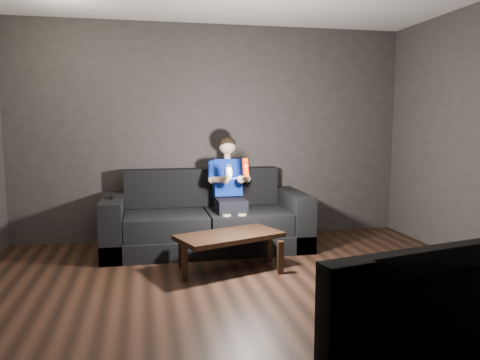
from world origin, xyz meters
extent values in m
plane|color=black|center=(0.00, 0.00, 0.00)|extent=(5.00, 5.00, 0.00)
cube|color=#342E2D|center=(0.00, 2.50, 1.35)|extent=(5.00, 0.04, 2.70)
cube|color=black|center=(-0.18, 1.91, 0.10)|extent=(2.36, 1.02, 0.20)
cube|color=black|center=(-0.65, 1.80, 0.33)|extent=(0.92, 0.72, 0.25)
cube|color=black|center=(0.29, 1.80, 0.33)|extent=(0.92, 0.72, 0.25)
cube|color=black|center=(-0.18, 2.30, 0.68)|extent=(1.89, 0.24, 0.46)
cube|color=black|center=(-1.24, 1.91, 0.32)|extent=(0.24, 1.02, 0.64)
cube|color=black|center=(0.88, 1.91, 0.32)|extent=(0.24, 1.02, 0.64)
cube|color=black|center=(0.09, 1.78, 0.53)|extent=(0.33, 0.42, 0.15)
cube|color=navy|center=(0.09, 2.00, 0.82)|extent=(0.33, 0.23, 0.46)
cube|color=yellow|center=(0.09, 1.90, 0.89)|extent=(0.10, 0.10, 0.11)
cube|color=#CB4721|center=(0.09, 1.90, 0.89)|extent=(0.07, 0.07, 0.07)
cylinder|color=tan|center=(0.09, 2.00, 1.08)|extent=(0.08, 0.08, 0.07)
sphere|color=tan|center=(0.09, 2.00, 1.20)|extent=(0.20, 0.20, 0.20)
ellipsoid|color=black|center=(0.09, 2.01, 1.22)|extent=(0.21, 0.21, 0.18)
cylinder|color=navy|center=(-0.12, 1.93, 0.91)|extent=(0.09, 0.25, 0.21)
cylinder|color=navy|center=(0.29, 1.93, 0.91)|extent=(0.09, 0.25, 0.21)
cylinder|color=tan|center=(-0.05, 1.75, 0.86)|extent=(0.15, 0.26, 0.11)
cylinder|color=tan|center=(0.24, 1.75, 0.86)|extent=(0.15, 0.26, 0.11)
sphere|color=tan|center=(0.01, 1.65, 0.85)|extent=(0.09, 0.09, 0.09)
sphere|color=tan|center=(0.18, 1.65, 0.85)|extent=(0.09, 0.09, 0.09)
cylinder|color=tan|center=(0.00, 1.56, 0.29)|extent=(0.10, 0.10, 0.37)
cylinder|color=tan|center=(0.18, 1.56, 0.29)|extent=(0.10, 0.10, 0.37)
cube|color=#E72B00|center=(0.18, 1.41, 1.00)|extent=(0.06, 0.08, 0.20)
cube|color=#7E1000|center=(0.18, 1.39, 1.06)|extent=(0.03, 0.02, 0.03)
cylinder|color=white|center=(0.18, 1.39, 0.99)|extent=(0.02, 0.01, 0.02)
ellipsoid|color=white|center=(0.01, 1.42, 0.96)|extent=(0.09, 0.11, 0.17)
cylinder|color=black|center=(0.01, 1.38, 1.02)|extent=(0.03, 0.01, 0.03)
cube|color=black|center=(-1.24, 1.86, 0.66)|extent=(0.04, 0.14, 0.03)
cube|color=black|center=(-1.24, 1.90, 0.67)|extent=(0.02, 0.02, 0.00)
cube|color=black|center=(-0.06, 1.05, 0.35)|extent=(1.15, 0.84, 0.05)
cube|color=black|center=(-0.53, 0.83, 0.16)|extent=(0.06, 0.06, 0.33)
cube|color=black|center=(0.41, 0.83, 0.16)|extent=(0.06, 0.06, 0.33)
cube|color=black|center=(-0.53, 1.26, 0.16)|extent=(0.06, 0.06, 0.33)
cube|color=black|center=(0.41, 1.26, 0.16)|extent=(0.06, 0.06, 0.33)
imported|color=black|center=(0.03, -2.27, 0.84)|extent=(1.13, 0.39, 0.65)
camera|label=1|loc=(-0.88, -3.44, 1.48)|focal=35.00mm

